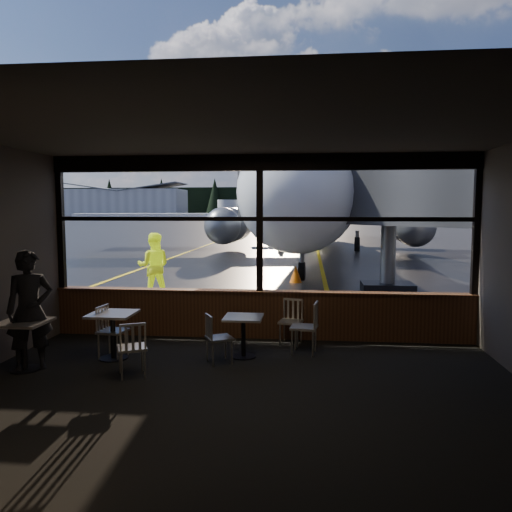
% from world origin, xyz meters
% --- Properties ---
extents(ground_plane, '(520.00, 520.00, 0.00)m').
position_xyz_m(ground_plane, '(0.00, 120.00, 0.00)').
color(ground_plane, black).
rests_on(ground_plane, ground).
extents(carpet_floor, '(8.00, 6.00, 0.01)m').
position_xyz_m(carpet_floor, '(0.00, -3.00, 0.01)').
color(carpet_floor, black).
rests_on(carpet_floor, ground).
extents(ceiling, '(8.00, 6.00, 0.04)m').
position_xyz_m(ceiling, '(0.00, -3.00, 3.50)').
color(ceiling, '#38332D').
rests_on(ceiling, ground).
extents(wall_back, '(8.00, 0.04, 3.50)m').
position_xyz_m(wall_back, '(0.00, -6.00, 1.75)').
color(wall_back, '#4C443D').
rests_on(wall_back, ground).
extents(window_sill, '(8.00, 0.28, 0.90)m').
position_xyz_m(window_sill, '(0.00, 0.00, 0.45)').
color(window_sill, '#4C2A17').
rests_on(window_sill, ground).
extents(window_header, '(8.00, 0.18, 0.30)m').
position_xyz_m(window_header, '(0.00, 0.00, 3.35)').
color(window_header, black).
rests_on(window_header, ground).
extents(mullion_left, '(0.12, 0.12, 2.60)m').
position_xyz_m(mullion_left, '(-3.95, 0.00, 2.20)').
color(mullion_left, black).
rests_on(mullion_left, ground).
extents(mullion_centre, '(0.12, 0.12, 2.60)m').
position_xyz_m(mullion_centre, '(0.00, 0.00, 2.20)').
color(mullion_centre, black).
rests_on(mullion_centre, ground).
extents(mullion_right, '(0.12, 0.12, 2.60)m').
position_xyz_m(mullion_right, '(3.95, 0.00, 2.20)').
color(mullion_right, black).
rests_on(mullion_right, ground).
extents(window_transom, '(8.00, 0.10, 0.08)m').
position_xyz_m(window_transom, '(0.00, 0.00, 2.30)').
color(window_transom, black).
rests_on(window_transom, ground).
extents(airliner, '(32.14, 37.71, 10.95)m').
position_xyz_m(airliner, '(1.49, 20.00, 5.47)').
color(airliner, white).
rests_on(airliner, ground_plane).
extents(jet_bridge, '(8.99, 10.98, 4.79)m').
position_xyz_m(jet_bridge, '(3.60, 5.50, 2.40)').
color(jet_bridge, '#2B2B2E').
rests_on(jet_bridge, ground_plane).
extents(cafe_table_near, '(0.64, 0.64, 0.70)m').
position_xyz_m(cafe_table_near, '(-0.15, -1.27, 0.35)').
color(cafe_table_near, '#9E9891').
rests_on(cafe_table_near, carpet_floor).
extents(cafe_table_mid, '(0.71, 0.71, 0.78)m').
position_xyz_m(cafe_table_mid, '(-2.28, -1.60, 0.39)').
color(cafe_table_mid, '#ABA49D').
rests_on(cafe_table_mid, carpet_floor).
extents(cafe_table_left, '(0.71, 0.71, 0.78)m').
position_xyz_m(cafe_table_left, '(-3.42, -2.30, 0.39)').
color(cafe_table_left, gray).
rests_on(cafe_table_left, carpet_floor).
extents(chair_near_e, '(0.56, 0.56, 0.92)m').
position_xyz_m(chair_near_e, '(0.86, -0.97, 0.46)').
color(chair_near_e, '#BCB7AA').
rests_on(chair_near_e, carpet_floor).
extents(chair_near_w, '(0.60, 0.60, 0.82)m').
position_xyz_m(chair_near_w, '(-0.49, -1.64, 0.41)').
color(chair_near_w, '#B6B0A4').
rests_on(chair_near_w, carpet_floor).
extents(chair_near_n, '(0.54, 0.54, 0.84)m').
position_xyz_m(chair_near_n, '(0.61, -0.40, 0.42)').
color(chair_near_n, beige).
rests_on(chair_near_n, carpet_floor).
extents(chair_mid_s, '(0.62, 0.62, 0.85)m').
position_xyz_m(chair_mid_s, '(-1.67, -2.40, 0.43)').
color(chair_mid_s, beige).
rests_on(chair_mid_s, carpet_floor).
extents(chair_mid_w, '(0.54, 0.54, 0.88)m').
position_xyz_m(chair_mid_w, '(-2.32, -1.51, 0.44)').
color(chair_mid_w, beige).
rests_on(chair_mid_w, carpet_floor).
extents(passenger, '(0.81, 0.75, 1.86)m').
position_xyz_m(passenger, '(-3.34, -2.24, 0.93)').
color(passenger, black).
rests_on(passenger, carpet_floor).
extents(ground_crew, '(1.01, 0.86, 1.84)m').
position_xyz_m(ground_crew, '(-3.31, 3.87, 0.92)').
color(ground_crew, '#BFF219').
rests_on(ground_crew, ground_plane).
extents(cone_nose, '(0.41, 0.41, 0.57)m').
position_xyz_m(cone_nose, '(0.51, 7.42, 0.29)').
color(cone_nose, '#E34B07').
rests_on(cone_nose, ground_plane).
extents(hangar_left, '(45.00, 18.00, 11.00)m').
position_xyz_m(hangar_left, '(-70.00, 180.00, 5.50)').
color(hangar_left, silver).
rests_on(hangar_left, ground_plane).
extents(hangar_mid, '(38.00, 15.00, 10.00)m').
position_xyz_m(hangar_mid, '(0.00, 185.00, 5.00)').
color(hangar_mid, silver).
rests_on(hangar_mid, ground_plane).
extents(hangar_right, '(50.00, 20.00, 12.00)m').
position_xyz_m(hangar_right, '(60.00, 178.00, 6.00)').
color(hangar_right, silver).
rests_on(hangar_right, ground_plane).
extents(fuel_tank_a, '(8.00, 8.00, 6.00)m').
position_xyz_m(fuel_tank_a, '(-30.00, 182.00, 3.00)').
color(fuel_tank_a, silver).
rests_on(fuel_tank_a, ground_plane).
extents(fuel_tank_b, '(8.00, 8.00, 6.00)m').
position_xyz_m(fuel_tank_b, '(-20.00, 182.00, 3.00)').
color(fuel_tank_b, silver).
rests_on(fuel_tank_b, ground_plane).
extents(fuel_tank_c, '(8.00, 8.00, 6.00)m').
position_xyz_m(fuel_tank_c, '(-10.00, 182.00, 3.00)').
color(fuel_tank_c, silver).
rests_on(fuel_tank_c, ground_plane).
extents(treeline, '(360.00, 3.00, 12.00)m').
position_xyz_m(treeline, '(0.00, 210.00, 6.00)').
color(treeline, black).
rests_on(treeline, ground_plane).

